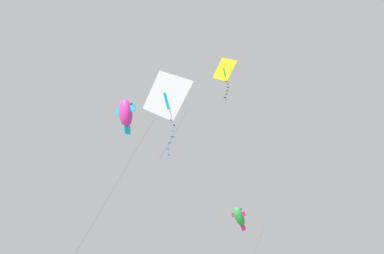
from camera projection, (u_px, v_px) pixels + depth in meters
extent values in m
pyramid|color=yellow|center=(225.00, 70.00, 27.56)|extent=(1.81, 1.35, 1.26)
cube|color=green|center=(227.00, 72.00, 27.59)|extent=(0.36, 0.50, 0.66)
cube|color=green|center=(224.00, 63.00, 27.71)|extent=(0.44, 0.33, 0.14)
cylinder|color=#47474C|center=(226.00, 80.00, 27.35)|extent=(0.03, 0.04, 0.23)
cube|color=black|center=(226.00, 81.00, 27.30)|extent=(0.16, 0.10, 0.06)
cylinder|color=#47474C|center=(227.00, 83.00, 27.25)|extent=(0.02, 0.12, 0.24)
cube|color=black|center=(228.00, 84.00, 27.19)|extent=(0.04, 0.17, 0.06)
cylinder|color=#47474C|center=(228.00, 86.00, 27.15)|extent=(0.02, 0.03, 0.23)
cube|color=black|center=(228.00, 87.00, 27.10)|extent=(0.16, 0.09, 0.06)
cylinder|color=#47474C|center=(228.00, 89.00, 27.06)|extent=(0.03, 0.07, 0.23)
cube|color=black|center=(227.00, 91.00, 27.03)|extent=(0.17, 0.05, 0.06)
cylinder|color=#47474C|center=(227.00, 92.00, 27.01)|extent=(0.05, 0.08, 0.24)
cube|color=black|center=(226.00, 94.00, 27.00)|extent=(0.17, 0.02, 0.06)
cylinder|color=#47474C|center=(226.00, 96.00, 26.98)|extent=(0.02, 0.12, 0.24)
cube|color=black|center=(225.00, 98.00, 26.97)|extent=(0.13, 0.14, 0.06)
cylinder|color=#47474C|center=(225.00, 99.00, 26.90)|extent=(0.04, 0.07, 0.23)
cube|color=black|center=(226.00, 100.00, 26.84)|extent=(0.06, 0.17, 0.06)
ellipsoid|color=green|center=(239.00, 217.00, 29.17)|extent=(1.11, 1.36, 1.53)
cube|color=#DB2D93|center=(235.00, 215.00, 29.43)|extent=(0.54, 0.37, 0.30)
cube|color=#DB2D93|center=(242.00, 214.00, 28.93)|extent=(0.54, 0.37, 0.30)
cube|color=#DB2D93|center=(243.00, 227.00, 29.16)|extent=(0.28, 0.57, 0.60)
sphere|color=black|center=(237.00, 210.00, 29.51)|extent=(0.16, 0.18, 0.15)
sphere|color=black|center=(241.00, 209.00, 29.25)|extent=(0.16, 0.18, 0.15)
pyramid|color=white|center=(167.00, 96.00, 22.07)|extent=(3.28, 2.13, 1.99)
cube|color=#1EB2C6|center=(171.00, 101.00, 22.17)|extent=(0.52, 0.98, 1.15)
cube|color=#1EB2C6|center=(163.00, 81.00, 22.19)|extent=(0.79, 0.47, 0.22)
cylinder|color=#47474C|center=(171.00, 117.00, 21.88)|extent=(0.03, 0.05, 0.33)
cube|color=blue|center=(171.00, 120.00, 21.84)|extent=(0.03, 0.17, 0.06)
cylinder|color=#47474C|center=(172.00, 123.00, 21.74)|extent=(0.02, 0.21, 0.33)
cube|color=blue|center=(174.00, 125.00, 21.64)|extent=(0.06, 0.17, 0.06)
cylinder|color=#47474C|center=(174.00, 128.00, 21.57)|extent=(0.05, 0.04, 0.33)
cube|color=blue|center=(173.00, 131.00, 21.50)|extent=(0.17, 0.06, 0.06)
cylinder|color=#47474C|center=(173.00, 134.00, 21.45)|extent=(0.03, 0.05, 0.32)
cube|color=blue|center=(172.00, 137.00, 21.41)|extent=(0.08, 0.17, 0.06)
cylinder|color=#47474C|center=(171.00, 140.00, 21.38)|extent=(0.01, 0.14, 0.33)
cube|color=blue|center=(170.00, 143.00, 21.34)|extent=(0.03, 0.17, 0.06)
cylinder|color=#47474C|center=(169.00, 146.00, 21.33)|extent=(0.04, 0.16, 0.33)
cube|color=blue|center=(168.00, 149.00, 21.31)|extent=(0.16, 0.08, 0.06)
cylinder|color=#47474C|center=(168.00, 152.00, 21.25)|extent=(0.03, 0.08, 0.33)
cube|color=blue|center=(169.00, 155.00, 21.19)|extent=(0.06, 0.17, 0.06)
cylinder|color=#47474C|center=(174.00, 135.00, 20.77)|extent=(1.16, 0.86, 2.82)
ellipsoid|color=#DB2D93|center=(126.00, 113.00, 25.92)|extent=(1.08, 1.27, 1.98)
cube|color=#1EB2C6|center=(120.00, 111.00, 26.20)|extent=(0.67, 0.24, 0.41)
cube|color=#1EB2C6|center=(131.00, 108.00, 25.72)|extent=(0.67, 0.24, 0.41)
cube|color=#1EB2C6|center=(127.00, 130.00, 25.72)|extent=(0.17, 0.69, 0.69)
sphere|color=black|center=(126.00, 106.00, 26.45)|extent=(0.17, 0.19, 0.17)
sphere|color=black|center=(132.00, 104.00, 26.20)|extent=(0.17, 0.19, 0.17)
cylinder|color=#47474C|center=(116.00, 184.00, 22.48)|extent=(3.76, 1.38, 7.64)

